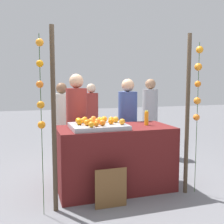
# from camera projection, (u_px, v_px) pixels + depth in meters

# --- Properties ---
(ground_plane) EXTENTS (24.00, 24.00, 0.00)m
(ground_plane) POSITION_uv_depth(u_px,v_px,m) (115.00, 188.00, 4.00)
(ground_plane) COLOR slate
(stall_counter) EXTENTS (1.66, 0.80, 0.92)m
(stall_counter) POSITION_uv_depth(u_px,v_px,m) (115.00, 158.00, 3.95)
(stall_counter) COLOR #5B1919
(stall_counter) RESTS_ON ground_plane
(orange_tray) EXTENTS (0.77, 0.62, 0.06)m
(orange_tray) POSITION_uv_depth(u_px,v_px,m) (98.00, 126.00, 3.77)
(orange_tray) COLOR #9EA0A5
(orange_tray) RESTS_ON stall_counter
(orange_0) EXTENTS (0.08, 0.08, 0.08)m
(orange_0) POSITION_uv_depth(u_px,v_px,m) (78.00, 120.00, 3.84)
(orange_0) COLOR orange
(orange_0) RESTS_ON orange_tray
(orange_1) EXTENTS (0.07, 0.07, 0.07)m
(orange_1) POSITION_uv_depth(u_px,v_px,m) (96.00, 124.00, 3.55)
(orange_1) COLOR orange
(orange_1) RESTS_ON orange_tray
(orange_2) EXTENTS (0.08, 0.08, 0.08)m
(orange_2) POSITION_uv_depth(u_px,v_px,m) (87.00, 123.00, 3.63)
(orange_2) COLOR orange
(orange_2) RESTS_ON orange_tray
(orange_3) EXTENTS (0.09, 0.09, 0.09)m
(orange_3) POSITION_uv_depth(u_px,v_px,m) (79.00, 122.00, 3.69)
(orange_3) COLOR orange
(orange_3) RESTS_ON orange_tray
(orange_4) EXTENTS (0.09, 0.09, 0.09)m
(orange_4) POSITION_uv_depth(u_px,v_px,m) (102.00, 121.00, 3.79)
(orange_4) COLOR orange
(orange_4) RESTS_ON orange_tray
(orange_5) EXTENTS (0.08, 0.08, 0.08)m
(orange_5) POSITION_uv_depth(u_px,v_px,m) (91.00, 121.00, 3.76)
(orange_5) COLOR orange
(orange_5) RESTS_ON orange_tray
(orange_6) EXTENTS (0.09, 0.09, 0.09)m
(orange_6) POSITION_uv_depth(u_px,v_px,m) (116.00, 120.00, 3.91)
(orange_6) COLOR orange
(orange_6) RESTS_ON orange_tray
(orange_7) EXTENTS (0.09, 0.09, 0.09)m
(orange_7) POSITION_uv_depth(u_px,v_px,m) (104.00, 119.00, 3.95)
(orange_7) COLOR orange
(orange_7) RESTS_ON orange_tray
(orange_8) EXTENTS (0.08, 0.08, 0.08)m
(orange_8) POSITION_uv_depth(u_px,v_px,m) (97.00, 122.00, 3.72)
(orange_8) COLOR orange
(orange_8) RESTS_ON orange_tray
(orange_9) EXTENTS (0.08, 0.08, 0.08)m
(orange_9) POSITION_uv_depth(u_px,v_px,m) (85.00, 120.00, 3.92)
(orange_9) COLOR orange
(orange_9) RESTS_ON orange_tray
(orange_10) EXTENTS (0.09, 0.09, 0.09)m
(orange_10) POSITION_uv_depth(u_px,v_px,m) (93.00, 119.00, 3.95)
(orange_10) COLOR orange
(orange_10) RESTS_ON orange_tray
(orange_11) EXTENTS (0.08, 0.08, 0.08)m
(orange_11) POSITION_uv_depth(u_px,v_px,m) (102.00, 123.00, 3.61)
(orange_11) COLOR orange
(orange_11) RESTS_ON orange_tray
(orange_12) EXTENTS (0.08, 0.08, 0.08)m
(orange_12) POSITION_uv_depth(u_px,v_px,m) (122.00, 122.00, 3.71)
(orange_12) COLOR orange
(orange_12) RESTS_ON orange_tray
(orange_13) EXTENTS (0.07, 0.07, 0.07)m
(orange_13) POSITION_uv_depth(u_px,v_px,m) (111.00, 119.00, 4.00)
(orange_13) COLOR orange
(orange_13) RESTS_ON orange_tray
(orange_14) EXTENTS (0.08, 0.08, 0.08)m
(orange_14) POSITION_uv_depth(u_px,v_px,m) (91.00, 124.00, 3.49)
(orange_14) COLOR orange
(orange_14) RESTS_ON orange_tray
(orange_15) EXTENTS (0.08, 0.08, 0.08)m
(orange_15) POSITION_uv_depth(u_px,v_px,m) (111.00, 121.00, 3.75)
(orange_15) COLOR orange
(orange_15) RESTS_ON orange_tray
(orange_16) EXTENTS (0.08, 0.08, 0.08)m
(orange_16) POSITION_uv_depth(u_px,v_px,m) (99.00, 120.00, 3.87)
(orange_16) COLOR orange
(orange_16) RESTS_ON orange_tray
(orange_17) EXTENTS (0.07, 0.07, 0.07)m
(orange_17) POSITION_uv_depth(u_px,v_px,m) (83.00, 121.00, 3.83)
(orange_17) COLOR orange
(orange_17) RESTS_ON orange_tray
(juice_bottle) EXTENTS (0.06, 0.06, 0.22)m
(juice_bottle) POSITION_uv_depth(u_px,v_px,m) (146.00, 118.00, 4.05)
(juice_bottle) COLOR orange
(juice_bottle) RESTS_ON stall_counter
(chalkboard_sign) EXTENTS (0.41, 0.03, 0.51)m
(chalkboard_sign) POSITION_uv_depth(u_px,v_px,m) (111.00, 189.00, 3.37)
(chalkboard_sign) COLOR brown
(chalkboard_sign) RESTS_ON ground_plane
(vendor_left) EXTENTS (0.34, 0.34, 1.70)m
(vendor_left) POSITION_uv_depth(u_px,v_px,m) (77.00, 130.00, 4.41)
(vendor_left) COLOR maroon
(vendor_left) RESTS_ON ground_plane
(vendor_right) EXTENTS (0.33, 0.33, 1.62)m
(vendor_right) POSITION_uv_depth(u_px,v_px,m) (128.00, 129.00, 4.69)
(vendor_right) COLOR #384C8C
(vendor_right) RESTS_ON ground_plane
(crowd_person_0) EXTENTS (0.31, 0.31, 1.56)m
(crowd_person_0) POSITION_uv_depth(u_px,v_px,m) (62.00, 126.00, 5.25)
(crowd_person_0) COLOR beige
(crowd_person_0) RESTS_ON ground_plane
(crowd_person_1) EXTENTS (0.33, 0.33, 1.64)m
(crowd_person_1) POSITION_uv_depth(u_px,v_px,m) (150.00, 120.00, 5.85)
(crowd_person_1) COLOR #99999E
(crowd_person_1) RESTS_ON ground_plane
(crowd_person_2) EXTENTS (0.31, 0.31, 1.54)m
(crowd_person_2) POSITION_uv_depth(u_px,v_px,m) (91.00, 120.00, 6.04)
(crowd_person_2) COLOR maroon
(crowd_person_2) RESTS_ON ground_plane
(canopy_post_left) EXTENTS (0.06, 0.06, 2.22)m
(canopy_post_left) POSITION_uv_depth(u_px,v_px,m) (54.00, 121.00, 3.19)
(canopy_post_left) COLOR #473828
(canopy_post_left) RESTS_ON ground_plane
(canopy_post_right) EXTENTS (0.06, 0.06, 2.22)m
(canopy_post_right) POSITION_uv_depth(u_px,v_px,m) (187.00, 115.00, 3.74)
(canopy_post_right) COLOR #473828
(canopy_post_right) RESTS_ON ground_plane
(garland_strand_left) EXTENTS (0.10, 0.09, 2.10)m
(garland_strand_left) POSITION_uv_depth(u_px,v_px,m) (40.00, 87.00, 3.05)
(garland_strand_left) COLOR #2D4C23
(garland_strand_left) RESTS_ON ground_plane
(garland_strand_right) EXTENTS (0.12, 0.11, 2.10)m
(garland_strand_right) POSITION_uv_depth(u_px,v_px,m) (198.00, 83.00, 3.71)
(garland_strand_right) COLOR #2D4C23
(garland_strand_right) RESTS_ON ground_plane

